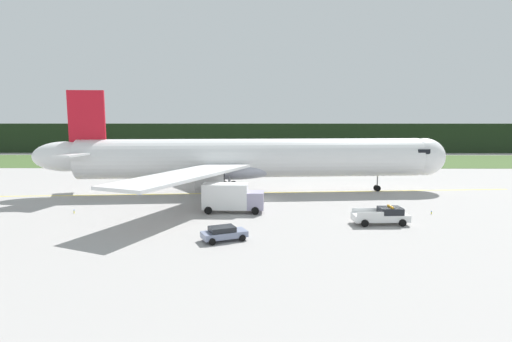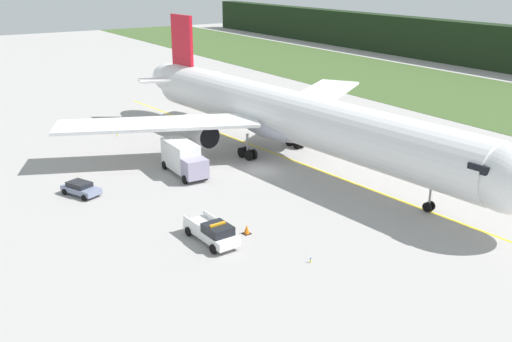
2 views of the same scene
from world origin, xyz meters
TOP-DOWN VIEW (x-y plane):
  - ground at (0.00, 0.00)m, footprint 320.00×320.00m
  - grass_verge at (0.00, 52.07)m, footprint 320.00×33.65m
  - distant_tree_line at (0.00, 79.84)m, footprint 288.00×5.17m
  - taxiway_centerline_main at (-1.21, 5.02)m, footprint 79.75×7.36m
  - airliner at (-1.77, 4.97)m, footprint 60.74×47.02m
  - ops_pickup_truck at (12.61, -12.87)m, footprint 5.82×2.53m
  - catering_truck at (-3.53, -7.55)m, footprint 7.20×2.85m
  - staff_car at (-3.43, -18.72)m, footprint 4.39×3.24m
  - apron_cone at (12.79, -9.76)m, footprint 0.65×0.65m
  - taxiway_edge_light_east at (19.62, -8.36)m, footprint 0.12×0.12m
  - taxiway_edge_light_west at (-21.79, -8.36)m, footprint 0.12×0.12m

SIDE VIEW (x-z plane):
  - ground at x=0.00m, z-range 0.00..0.00m
  - taxiway_centerline_main at x=-1.21m, z-range 0.00..0.01m
  - grass_verge at x=0.00m, z-range 0.00..0.04m
  - taxiway_edge_light_east at x=19.62m, z-range 0.02..0.42m
  - taxiway_edge_light_west at x=-21.79m, z-range 0.02..0.46m
  - apron_cone at x=12.79m, z-range -0.01..0.80m
  - staff_car at x=-3.43m, z-range 0.05..1.35m
  - ops_pickup_truck at x=12.61m, z-range -0.07..1.87m
  - catering_truck at x=-3.53m, z-range 0.03..3.58m
  - distant_tree_line at x=0.00m, z-range 0.00..9.57m
  - airliner at x=-1.77m, z-range -2.41..12.50m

